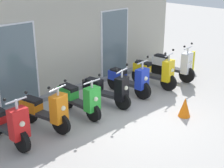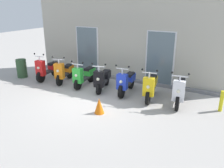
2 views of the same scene
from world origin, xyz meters
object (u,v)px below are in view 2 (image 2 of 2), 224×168
object	(u,v)px
scooter_blue	(126,82)
trash_bin	(22,68)
scooter_black	(103,79)
curb_bollard	(221,101)
scooter_orange	(64,72)
scooter_green	(84,75)
traffic_cone	(99,106)
scooter_white	(180,91)
scooter_yellow	(151,87)
scooter_red	(47,69)

from	to	relation	value
scooter_blue	trash_bin	xyz separation A→B (m)	(-5.24, -0.47, -0.03)
scooter_black	curb_bollard	size ratio (longest dim) A/B	2.19
scooter_orange	scooter_green	world-z (taller)	scooter_orange
scooter_green	scooter_blue	bearing A→B (deg)	2.55
scooter_black	scooter_blue	world-z (taller)	scooter_blue
scooter_orange	traffic_cone	size ratio (longest dim) A/B	2.95
trash_bin	scooter_black	bearing A→B (deg)	4.73
curb_bollard	scooter_blue	bearing A→B (deg)	-179.87
scooter_white	scooter_black	bearing A→B (deg)	-179.51
scooter_yellow	curb_bollard	xyz separation A→B (m)	(2.37, 0.14, -0.14)
scooter_orange	curb_bollard	size ratio (longest dim) A/B	2.19
scooter_red	scooter_blue	world-z (taller)	scooter_red
scooter_blue	scooter_red	bearing A→B (deg)	-178.15
scooter_white	trash_bin	xyz separation A→B (m)	(-7.29, -0.38, -0.07)
scooter_red	scooter_white	xyz separation A→B (m)	(6.00, 0.04, 0.02)
traffic_cone	curb_bollard	xyz separation A→B (m)	(3.42, 2.02, 0.09)
scooter_red	scooter_green	bearing A→B (deg)	1.18
trash_bin	scooter_yellow	bearing A→B (deg)	3.05
scooter_orange	curb_bollard	bearing A→B (deg)	0.99
scooter_white	traffic_cone	bearing A→B (deg)	-137.33
scooter_white	scooter_yellow	bearing A→B (deg)	-177.59
scooter_red	trash_bin	xyz separation A→B (m)	(-1.30, -0.34, -0.05)
scooter_green	curb_bollard	size ratio (longest dim) A/B	2.19
scooter_white	curb_bollard	size ratio (longest dim) A/B	2.35
scooter_red	scooter_orange	distance (m)	0.96
scooter_yellow	trash_bin	xyz separation A→B (m)	(-6.26, -0.33, -0.06)
curb_bollard	scooter_black	bearing A→B (deg)	-178.36
scooter_black	scooter_white	bearing A→B (deg)	0.49
scooter_orange	scooter_yellow	bearing A→B (deg)	-0.47
scooter_black	curb_bollard	world-z (taller)	scooter_black
traffic_cone	scooter_red	bearing A→B (deg)	154.34
scooter_green	scooter_yellow	size ratio (longest dim) A/B	0.97
scooter_green	scooter_orange	bearing A→B (deg)	-179.13
scooter_black	scooter_white	world-z (taller)	scooter_white
scooter_orange	scooter_white	distance (m)	5.03
scooter_red	scooter_black	xyz separation A→B (m)	(2.94, 0.01, -0.01)
scooter_orange	scooter_yellow	size ratio (longest dim) A/B	0.97
scooter_blue	traffic_cone	distance (m)	2.02
scooter_yellow	curb_bollard	distance (m)	2.37
traffic_cone	curb_bollard	distance (m)	3.97
scooter_green	curb_bollard	bearing A→B (deg)	1.01
scooter_green	scooter_blue	size ratio (longest dim) A/B	0.96
scooter_orange	trash_bin	xyz separation A→B (m)	(-2.26, -0.37, -0.06)
scooter_blue	curb_bollard	size ratio (longest dim) A/B	2.28
scooter_green	scooter_white	xyz separation A→B (m)	(3.98, -0.01, 0.04)
scooter_red	scooter_green	xyz separation A→B (m)	(2.01, 0.04, -0.01)
scooter_blue	scooter_yellow	bearing A→B (deg)	-7.46
traffic_cone	trash_bin	size ratio (longest dim) A/B	0.60
scooter_blue	curb_bollard	xyz separation A→B (m)	(3.39, 0.01, -0.11)
scooter_orange	scooter_black	distance (m)	1.98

